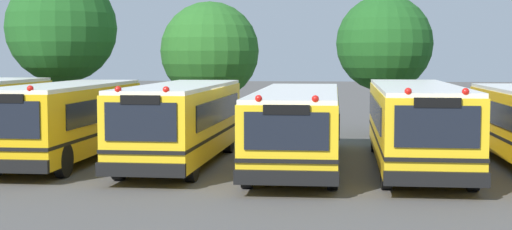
{
  "coord_description": "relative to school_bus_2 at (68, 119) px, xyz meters",
  "views": [
    {
      "loc": [
        5.1,
        -24.05,
        3.5
      ],
      "look_at": [
        2.39,
        0.0,
        1.6
      ],
      "focal_mm": 52.84,
      "sensor_mm": 36.0,
      "label": 1
    }
  ],
  "objects": [
    {
      "name": "school_bus_3",
      "position": [
        3.85,
        -0.07,
        0.0
      ],
      "size": [
        2.55,
        9.76,
        2.71
      ],
      "rotation": [
        0.0,
        0.0,
        3.13
      ],
      "color": "yellow",
      "rests_on": "ground_plane"
    },
    {
      "name": "school_bus_4",
      "position": [
        7.6,
        0.02,
        -0.08
      ],
      "size": [
        2.68,
        11.63,
        2.55
      ],
      "rotation": [
        0.0,
        0.0,
        3.15
      ],
      "color": "yellow",
      "rests_on": "ground_plane"
    },
    {
      "name": "school_bus_5",
      "position": [
        11.3,
        -0.01,
        0.01
      ],
      "size": [
        2.61,
        11.16,
        2.73
      ],
      "rotation": [
        0.0,
        0.0,
        3.14
      ],
      "color": "yellow",
      "rests_on": "ground_plane"
    },
    {
      "name": "tree_1",
      "position": [
        -3.17,
        7.84,
        3.31
      ],
      "size": [
        4.79,
        4.79,
        7.11
      ],
      "color": "#4C3823",
      "rests_on": "ground_plane"
    },
    {
      "name": "school_bus_2",
      "position": [
        0.0,
        0.0,
        0.0
      ],
      "size": [
        2.48,
        9.38,
        2.71
      ],
      "rotation": [
        0.0,
        0.0,
        3.14
      ],
      "color": "yellow",
      "rests_on": "ground_plane"
    },
    {
      "name": "tree_3",
      "position": [
        10.75,
        9.77,
        2.72
      ],
      "size": [
        4.25,
        4.25,
        6.18
      ],
      "color": "#4C3823",
      "rests_on": "ground_plane"
    },
    {
      "name": "tree_2",
      "position": [
        2.95,
        9.75,
        2.33
      ],
      "size": [
        4.45,
        4.45,
        5.95
      ],
      "color": "#4C3823",
      "rests_on": "ground_plane"
    },
    {
      "name": "ground_plane",
      "position": [
        3.85,
        0.17,
        -1.42
      ],
      "size": [
        160.0,
        160.0,
        0.0
      ],
      "primitive_type": "plane",
      "color": "#514F4C"
    }
  ]
}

